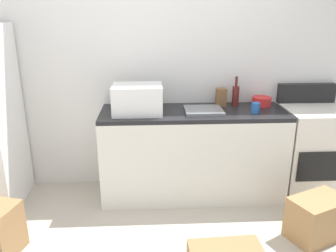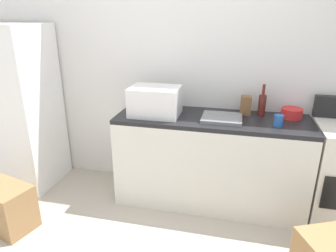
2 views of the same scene
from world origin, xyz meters
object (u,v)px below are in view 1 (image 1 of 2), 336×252
object	(u,v)px
microwave	(137,99)
knife_block	(221,97)
wine_bottle	(236,95)
stove_oven	(310,149)
mixing_bowl	(262,101)
cardboard_box_medium	(317,218)
coffee_mug	(255,108)

from	to	relation	value
microwave	knife_block	distance (m)	0.86
microwave	wine_bottle	world-z (taller)	wine_bottle
stove_oven	microwave	world-z (taller)	microwave
stove_oven	knife_block	bearing A→B (deg)	170.53
mixing_bowl	cardboard_box_medium	size ratio (longest dim) A/B	0.41
wine_bottle	cardboard_box_medium	size ratio (longest dim) A/B	0.64
cardboard_box_medium	knife_block	bearing A→B (deg)	125.11
stove_oven	microwave	xyz separation A→B (m)	(-1.76, -0.06, 0.57)
mixing_bowl	cardboard_box_medium	bearing A→B (deg)	-75.39
knife_block	wine_bottle	bearing A→B (deg)	1.58
wine_bottle	cardboard_box_medium	world-z (taller)	wine_bottle
mixing_bowl	cardboard_box_medium	distance (m)	1.23
wine_bottle	knife_block	distance (m)	0.15
knife_block	cardboard_box_medium	size ratio (longest dim) A/B	0.39
wine_bottle	coffee_mug	size ratio (longest dim) A/B	3.00
cardboard_box_medium	coffee_mug	bearing A→B (deg)	119.58
microwave	coffee_mug	size ratio (longest dim) A/B	4.60
stove_oven	knife_block	size ratio (longest dim) A/B	6.11
microwave	mixing_bowl	bearing A→B (deg)	9.32
knife_block	cardboard_box_medium	xyz separation A→B (m)	(0.66, -0.94, -0.81)
coffee_mug	stove_oven	bearing A→B (deg)	9.68
microwave	wine_bottle	size ratio (longest dim) A/B	1.53
mixing_bowl	knife_block	bearing A→B (deg)	179.46
microwave	wine_bottle	bearing A→B (deg)	12.27
coffee_mug	mixing_bowl	distance (m)	0.30
wine_bottle	mixing_bowl	size ratio (longest dim) A/B	1.58
coffee_mug	mixing_bowl	world-z (taller)	coffee_mug
microwave	wine_bottle	xyz separation A→B (m)	(0.98, 0.21, -0.03)
mixing_bowl	stove_oven	bearing A→B (deg)	-16.54
stove_oven	coffee_mug	distance (m)	0.82
mixing_bowl	coffee_mug	bearing A→B (deg)	-118.32
coffee_mug	knife_block	distance (m)	0.39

